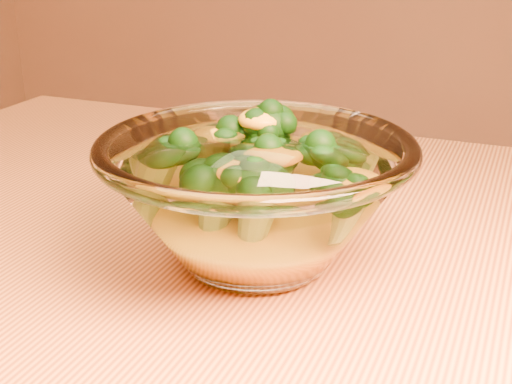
{
  "coord_description": "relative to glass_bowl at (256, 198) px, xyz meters",
  "views": [
    {
      "loc": [
        0.1,
        -0.45,
        1.01
      ],
      "look_at": [
        -0.09,
        0.01,
        0.81
      ],
      "focal_mm": 50.0,
      "sensor_mm": 36.0,
      "label": 1
    }
  ],
  "objects": [
    {
      "name": "glass_bowl",
      "position": [
        0.0,
        0.0,
        0.0
      ],
      "size": [
        0.24,
        0.24,
        0.11
      ],
      "color": "white",
      "rests_on": "table"
    },
    {
      "name": "cheese_sauce",
      "position": [
        -0.0,
        0.0,
        -0.02
      ],
      "size": [
        0.14,
        0.14,
        0.04
      ],
      "primitive_type": "ellipsoid",
      "color": "orange",
      "rests_on": "glass_bowl"
    },
    {
      "name": "broccoli_heap",
      "position": [
        -0.0,
        0.01,
        0.02
      ],
      "size": [
        0.17,
        0.13,
        0.08
      ],
      "color": "black",
      "rests_on": "cheese_sauce"
    }
  ]
}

